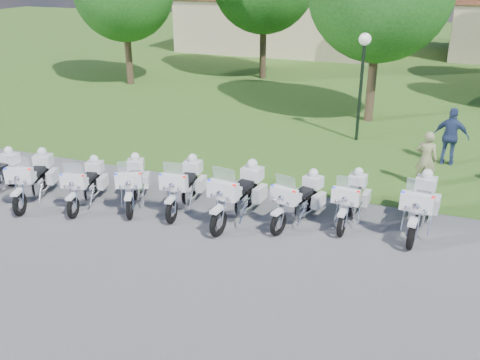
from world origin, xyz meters
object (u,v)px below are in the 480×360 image
(motorcycle_1, at_px, (34,178))
(motorcycle_8, at_px, (420,205))
(motorcycle_5, at_px, (239,194))
(motorcycle_7, at_px, (351,198))
(motorcycle_3, at_px, (133,182))
(bystander_a, at_px, (426,159))
(bystander_c, at_px, (451,137))
(motorcycle_4, at_px, (184,185))
(motorcycle_2, at_px, (86,183))
(motorcycle_6, at_px, (299,199))
(lamp_post, at_px, (363,60))

(motorcycle_1, distance_m, motorcycle_8, 10.39)
(motorcycle_5, xyz_separation_m, motorcycle_8, (4.43, 0.99, -0.02))
(motorcycle_7, bearing_deg, motorcycle_5, 21.71)
(motorcycle_3, height_order, motorcycle_8, motorcycle_8)
(motorcycle_3, xyz_separation_m, bystander_a, (7.44, 4.12, 0.22))
(motorcycle_3, bearing_deg, bystander_c, -166.03)
(motorcycle_7, relative_size, bystander_c, 1.17)
(motorcycle_3, bearing_deg, motorcycle_4, 167.95)
(motorcycle_2, bearing_deg, motorcycle_3, -172.08)
(motorcycle_5, distance_m, bystander_c, 7.97)
(motorcycle_1, relative_size, motorcycle_5, 0.90)
(motorcycle_5, xyz_separation_m, motorcycle_6, (1.50, 0.40, -0.08))
(motorcycle_6, bearing_deg, motorcycle_3, 23.26)
(motorcycle_6, bearing_deg, motorcycle_8, -152.48)
(lamp_post, bearing_deg, motorcycle_4, -114.48)
(motorcycle_1, xyz_separation_m, bystander_a, (10.18, 4.88, 0.19))
(motorcycle_4, height_order, lamp_post, lamp_post)
(motorcycle_8, height_order, lamp_post, lamp_post)
(motorcycle_6, bearing_deg, motorcycle_1, 26.48)
(motorcycle_7, bearing_deg, motorcycle_3, 13.77)
(motorcycle_1, bearing_deg, motorcycle_5, 172.25)
(motorcycle_2, height_order, motorcycle_3, motorcycle_3)
(lamp_post, height_order, bystander_c, lamp_post)
(motorcycle_7, xyz_separation_m, lamp_post, (-0.95, 6.75, 2.35))
(motorcycle_3, distance_m, motorcycle_5, 3.04)
(motorcycle_2, bearing_deg, bystander_a, -164.64)
(motorcycle_3, relative_size, bystander_a, 1.24)
(motorcycle_4, xyz_separation_m, motorcycle_5, (1.63, -0.14, 0.06))
(motorcycle_5, relative_size, bystander_c, 1.33)
(motorcycle_3, relative_size, motorcycle_7, 0.95)
(motorcycle_5, height_order, bystander_a, bystander_a)
(motorcycle_5, bearing_deg, motorcycle_2, 15.11)
(motorcycle_6, relative_size, lamp_post, 0.56)
(motorcycle_2, height_order, motorcycle_4, motorcycle_4)
(motorcycle_2, distance_m, bystander_c, 11.53)
(motorcycle_1, height_order, motorcycle_3, motorcycle_1)
(motorcycle_4, xyz_separation_m, bystander_a, (6.03, 3.81, 0.20))
(motorcycle_2, distance_m, motorcycle_8, 8.85)
(motorcycle_7, bearing_deg, motorcycle_2, 15.53)
(motorcycle_2, height_order, motorcycle_7, motorcycle_7)
(motorcycle_4, height_order, bystander_c, bystander_c)
(motorcycle_1, bearing_deg, motorcycle_8, 173.78)
(motorcycle_4, height_order, bystander_a, bystander_a)
(lamp_post, bearing_deg, bystander_a, -55.18)
(motorcycle_4, bearing_deg, motorcycle_7, -175.97)
(motorcycle_6, relative_size, bystander_a, 1.28)
(motorcycle_7, distance_m, bystander_c, 5.73)
(motorcycle_3, xyz_separation_m, motorcycle_6, (4.54, 0.57, -0.00))
(lamp_post, relative_size, bystander_c, 2.05)
(motorcycle_3, distance_m, motorcycle_6, 4.57)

